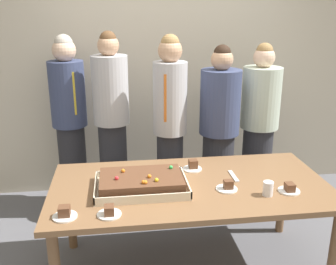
{
  "coord_description": "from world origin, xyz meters",
  "views": [
    {
      "loc": [
        -0.5,
        -2.49,
        1.95
      ],
      "look_at": [
        -0.14,
        0.15,
        1.08
      ],
      "focal_mm": 41.26,
      "sensor_mm": 36.0,
      "label": 1
    }
  ],
  "objects_px": {
    "plated_slice_far_left": "(193,166)",
    "person_left_edge_reaching": "(219,132)",
    "plated_slice_far_right": "(227,187)",
    "cake_server_utensil": "(234,176)",
    "person_serving_front": "(112,123)",
    "person_striped_tie_right": "(170,126)",
    "drink_cup_nearest": "(268,189)",
    "person_back_corner": "(70,120)",
    "plated_slice_near_right": "(65,213)",
    "party_table": "(190,193)",
    "plated_slice_center_front": "(289,189)",
    "person_green_shirt_behind": "(259,127)",
    "sheet_cake": "(141,183)",
    "plated_slice_near_left": "(109,212)"
  },
  "relations": [
    {
      "from": "party_table",
      "to": "person_serving_front",
      "type": "relative_size",
      "value": 1.14
    },
    {
      "from": "plated_slice_near_right",
      "to": "person_striped_tie_right",
      "type": "relative_size",
      "value": 0.09
    },
    {
      "from": "sheet_cake",
      "to": "plated_slice_center_front",
      "type": "height_order",
      "value": "sheet_cake"
    },
    {
      "from": "plated_slice_near_right",
      "to": "person_left_edge_reaching",
      "type": "xyz_separation_m",
      "value": [
        1.27,
        1.17,
        0.09
      ]
    },
    {
      "from": "party_table",
      "to": "person_green_shirt_behind",
      "type": "height_order",
      "value": "person_green_shirt_behind"
    },
    {
      "from": "plated_slice_far_left",
      "to": "person_left_edge_reaching",
      "type": "height_order",
      "value": "person_left_edge_reaching"
    },
    {
      "from": "drink_cup_nearest",
      "to": "person_green_shirt_behind",
      "type": "height_order",
      "value": "person_green_shirt_behind"
    },
    {
      "from": "person_serving_front",
      "to": "person_green_shirt_behind",
      "type": "xyz_separation_m",
      "value": [
        1.41,
        -0.09,
        -0.07
      ]
    },
    {
      "from": "plated_slice_near_left",
      "to": "person_left_edge_reaching",
      "type": "height_order",
      "value": "person_left_edge_reaching"
    },
    {
      "from": "person_green_shirt_behind",
      "to": "person_striped_tie_right",
      "type": "bearing_deg",
      "value": -30.76
    },
    {
      "from": "cake_server_utensil",
      "to": "person_striped_tie_right",
      "type": "relative_size",
      "value": 0.12
    },
    {
      "from": "plated_slice_far_left",
      "to": "person_left_edge_reaching",
      "type": "xyz_separation_m",
      "value": [
        0.36,
        0.55,
        0.09
      ]
    },
    {
      "from": "plated_slice_center_front",
      "to": "drink_cup_nearest",
      "type": "bearing_deg",
      "value": -170.11
    },
    {
      "from": "plated_slice_near_right",
      "to": "drink_cup_nearest",
      "type": "height_order",
      "value": "drink_cup_nearest"
    },
    {
      "from": "sheet_cake",
      "to": "plated_slice_far_left",
      "type": "bearing_deg",
      "value": 34.89
    },
    {
      "from": "plated_slice_near_right",
      "to": "plated_slice_far_right",
      "type": "bearing_deg",
      "value": 11.94
    },
    {
      "from": "plated_slice_far_left",
      "to": "drink_cup_nearest",
      "type": "xyz_separation_m",
      "value": [
        0.42,
        -0.5,
        0.02
      ]
    },
    {
      "from": "party_table",
      "to": "plated_slice_near_right",
      "type": "bearing_deg",
      "value": -157.38
    },
    {
      "from": "plated_slice_far_right",
      "to": "cake_server_utensil",
      "type": "distance_m",
      "value": 0.23
    },
    {
      "from": "party_table",
      "to": "person_back_corner",
      "type": "height_order",
      "value": "person_back_corner"
    },
    {
      "from": "person_back_corner",
      "to": "plated_slice_far_right",
      "type": "bearing_deg",
      "value": 15.94
    },
    {
      "from": "sheet_cake",
      "to": "person_serving_front",
      "type": "height_order",
      "value": "person_serving_front"
    },
    {
      "from": "plated_slice_far_right",
      "to": "person_back_corner",
      "type": "xyz_separation_m",
      "value": [
        -1.21,
        1.35,
        0.15
      ]
    },
    {
      "from": "plated_slice_far_right",
      "to": "person_striped_tie_right",
      "type": "distance_m",
      "value": 0.99
    },
    {
      "from": "plated_slice_center_front",
      "to": "person_striped_tie_right",
      "type": "distance_m",
      "value": 1.25
    },
    {
      "from": "sheet_cake",
      "to": "person_green_shirt_behind",
      "type": "height_order",
      "value": "person_green_shirt_behind"
    },
    {
      "from": "sheet_cake",
      "to": "plated_slice_far_left",
      "type": "xyz_separation_m",
      "value": [
        0.42,
        0.3,
        -0.02
      ]
    },
    {
      "from": "plated_slice_far_left",
      "to": "person_green_shirt_behind",
      "type": "height_order",
      "value": "person_green_shirt_behind"
    },
    {
      "from": "plated_slice_center_front",
      "to": "drink_cup_nearest",
      "type": "distance_m",
      "value": 0.17
    },
    {
      "from": "party_table",
      "to": "plated_slice_near_left",
      "type": "bearing_deg",
      "value": -147.44
    },
    {
      "from": "sheet_cake",
      "to": "person_back_corner",
      "type": "height_order",
      "value": "person_back_corner"
    },
    {
      "from": "cake_server_utensil",
      "to": "person_serving_front",
      "type": "relative_size",
      "value": 0.11
    },
    {
      "from": "drink_cup_nearest",
      "to": "cake_server_utensil",
      "type": "relative_size",
      "value": 0.5
    },
    {
      "from": "person_left_edge_reaching",
      "to": "plated_slice_near_right",
      "type": "bearing_deg",
      "value": -4.79
    },
    {
      "from": "person_green_shirt_behind",
      "to": "person_left_edge_reaching",
      "type": "relative_size",
      "value": 1.0
    },
    {
      "from": "party_table",
      "to": "person_left_edge_reaching",
      "type": "xyz_separation_m",
      "value": [
        0.42,
        0.82,
        0.18
      ]
    },
    {
      "from": "plated_slice_far_left",
      "to": "drink_cup_nearest",
      "type": "distance_m",
      "value": 0.66
    },
    {
      "from": "plated_slice_center_front",
      "to": "cake_server_utensil",
      "type": "bearing_deg",
      "value": 136.2
    },
    {
      "from": "person_left_edge_reaching",
      "to": "plated_slice_far_right",
      "type": "bearing_deg",
      "value": 31.5
    },
    {
      "from": "drink_cup_nearest",
      "to": "person_back_corner",
      "type": "height_order",
      "value": "person_back_corner"
    },
    {
      "from": "person_serving_front",
      "to": "person_striped_tie_right",
      "type": "xyz_separation_m",
      "value": [
        0.52,
        -0.22,
        0.01
      ]
    },
    {
      "from": "person_green_shirt_behind",
      "to": "plated_slice_center_front",
      "type": "bearing_deg",
      "value": 41.43
    },
    {
      "from": "sheet_cake",
      "to": "plated_slice_near_left",
      "type": "bearing_deg",
      "value": -123.35
    },
    {
      "from": "party_table",
      "to": "plated_slice_near_right",
      "type": "height_order",
      "value": "plated_slice_near_right"
    },
    {
      "from": "person_left_edge_reaching",
      "to": "plated_slice_center_front",
      "type": "bearing_deg",
      "value": 55.25
    },
    {
      "from": "cake_server_utensil",
      "to": "person_green_shirt_behind",
      "type": "distance_m",
      "value": 1.0
    },
    {
      "from": "plated_slice_near_left",
      "to": "person_striped_tie_right",
      "type": "bearing_deg",
      "value": 65.41
    },
    {
      "from": "person_striped_tie_right",
      "to": "person_back_corner",
      "type": "distance_m",
      "value": 1.02
    },
    {
      "from": "plated_slice_near_right",
      "to": "drink_cup_nearest",
      "type": "xyz_separation_m",
      "value": [
        1.33,
        0.11,
        0.02
      ]
    },
    {
      "from": "plated_slice_far_right",
      "to": "plated_slice_center_front",
      "type": "bearing_deg",
      "value": -12.14
    }
  ]
}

